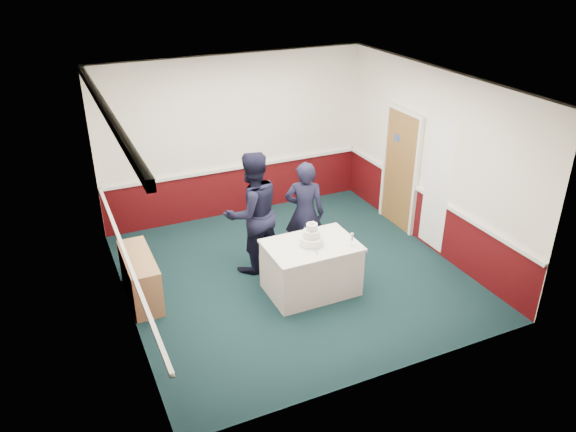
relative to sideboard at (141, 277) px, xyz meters
name	(u,v)px	position (x,y,z in m)	size (l,w,h in m)	color
ground	(293,274)	(2.28, -0.35, -0.35)	(5.00, 5.00, 0.00)	#132C2F
room_shell	(281,143)	(2.36, 0.26, 1.62)	(5.00, 5.00, 3.00)	white
sideboard	(141,277)	(0.00, 0.00, 0.00)	(0.41, 1.20, 0.70)	tan
cake_table	(311,267)	(2.33, -0.85, 0.05)	(1.32, 0.92, 0.79)	white
wedding_cake	(312,238)	(2.33, -0.85, 0.55)	(0.35, 0.35, 0.36)	white
cake_knife	(316,251)	(2.30, -1.05, 0.44)	(0.01, 0.22, 0.01)	silver
champagne_flute	(352,237)	(2.83, -1.13, 0.58)	(0.05, 0.05, 0.21)	silver
person_man	(252,213)	(1.79, 0.11, 0.63)	(0.95, 0.74, 1.96)	black
person_woman	(305,213)	(2.62, -0.02, 0.51)	(0.63, 0.41, 1.72)	black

